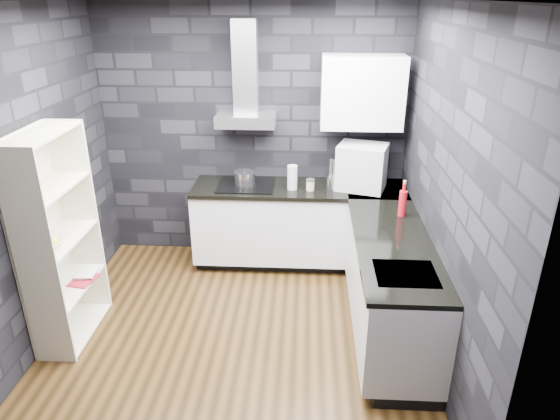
# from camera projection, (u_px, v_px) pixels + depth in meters

# --- Properties ---
(ground) EXTENTS (3.20, 3.20, 0.00)m
(ground) POSITION_uv_depth(u_px,v_px,m) (237.00, 334.00, 4.36)
(ground) COLOR #3E2811
(wall_back) EXTENTS (3.20, 0.05, 2.70)m
(wall_back) POSITION_uv_depth(u_px,v_px,m) (253.00, 135.00, 5.31)
(wall_back) COLOR black
(wall_back) RESTS_ON ground
(wall_front) EXTENTS (3.20, 0.05, 2.70)m
(wall_front) POSITION_uv_depth(u_px,v_px,m) (180.00, 317.00, 2.33)
(wall_front) COLOR black
(wall_front) RESTS_ON ground
(wall_left) EXTENTS (0.05, 3.20, 2.70)m
(wall_left) POSITION_uv_depth(u_px,v_px,m) (25.00, 186.00, 3.90)
(wall_left) COLOR black
(wall_left) RESTS_ON ground
(wall_right) EXTENTS (0.05, 3.20, 2.70)m
(wall_right) POSITION_uv_depth(u_px,v_px,m) (446.00, 195.00, 3.73)
(wall_right) COLOR black
(wall_right) RESTS_ON ground
(toekick_back) EXTENTS (2.18, 0.50, 0.10)m
(toekick_back) POSITION_uv_depth(u_px,v_px,m) (298.00, 257.00, 5.54)
(toekick_back) COLOR black
(toekick_back) RESTS_ON ground
(toekick_right) EXTENTS (0.50, 1.78, 0.10)m
(toekick_right) POSITION_uv_depth(u_px,v_px,m) (391.00, 328.00, 4.36)
(toekick_right) COLOR black
(toekick_right) RESTS_ON ground
(counter_back_cab) EXTENTS (2.20, 0.60, 0.76)m
(counter_back_cab) POSITION_uv_depth(u_px,v_px,m) (298.00, 223.00, 5.33)
(counter_back_cab) COLOR silver
(counter_back_cab) RESTS_ON ground
(counter_right_cab) EXTENTS (0.60, 1.80, 0.76)m
(counter_right_cab) POSITION_uv_depth(u_px,v_px,m) (390.00, 286.00, 4.19)
(counter_right_cab) COLOR silver
(counter_right_cab) RESTS_ON ground
(counter_back_top) EXTENTS (2.20, 0.62, 0.04)m
(counter_back_top) POSITION_uv_depth(u_px,v_px,m) (299.00, 189.00, 5.16)
(counter_back_top) COLOR black
(counter_back_top) RESTS_ON counter_back_cab
(counter_right_top) EXTENTS (0.62, 1.80, 0.04)m
(counter_right_top) POSITION_uv_depth(u_px,v_px,m) (393.00, 243.00, 4.03)
(counter_right_top) COLOR black
(counter_right_top) RESTS_ON counter_right_cab
(counter_corner_top) EXTENTS (0.62, 0.62, 0.04)m
(counter_corner_top) POSITION_uv_depth(u_px,v_px,m) (377.00, 190.00, 5.13)
(counter_corner_top) COLOR black
(counter_corner_top) RESTS_ON counter_right_cab
(hood_body) EXTENTS (0.60, 0.34, 0.12)m
(hood_body) POSITION_uv_depth(u_px,v_px,m) (246.00, 120.00, 5.05)
(hood_body) COLOR #B8B9BD
(hood_body) RESTS_ON wall_back
(hood_chimney) EXTENTS (0.24, 0.20, 0.90)m
(hood_chimney) POSITION_uv_depth(u_px,v_px,m) (245.00, 67.00, 4.91)
(hood_chimney) COLOR #B8B9BD
(hood_chimney) RESTS_ON hood_body
(upper_cabinet) EXTENTS (0.80, 0.35, 0.70)m
(upper_cabinet) POSITION_uv_depth(u_px,v_px,m) (362.00, 92.00, 4.87)
(upper_cabinet) COLOR white
(upper_cabinet) RESTS_ON wall_back
(cooktop) EXTENTS (0.58, 0.50, 0.01)m
(cooktop) POSITION_uv_depth(u_px,v_px,m) (246.00, 185.00, 5.19)
(cooktop) COLOR black
(cooktop) RESTS_ON counter_back_top
(sink_rim) EXTENTS (0.44, 0.40, 0.01)m
(sink_rim) POSITION_uv_depth(u_px,v_px,m) (406.00, 274.00, 3.57)
(sink_rim) COLOR #B8B9BD
(sink_rim) RESTS_ON counter_right_top
(pot) EXTENTS (0.24, 0.24, 0.12)m
(pot) POSITION_uv_depth(u_px,v_px,m) (245.00, 179.00, 5.16)
(pot) COLOR silver
(pot) RESTS_ON cooktop
(glass_vase) EXTENTS (0.12, 0.12, 0.25)m
(glass_vase) POSITION_uv_depth(u_px,v_px,m) (292.00, 178.00, 5.04)
(glass_vase) COLOR silver
(glass_vase) RESTS_ON counter_back_top
(storage_jar) EXTENTS (0.09, 0.09, 0.10)m
(storage_jar) POSITION_uv_depth(u_px,v_px,m) (310.00, 185.00, 5.05)
(storage_jar) COLOR tan
(storage_jar) RESTS_ON counter_back_top
(utensil_crock) EXTENTS (0.12, 0.12, 0.12)m
(utensil_crock) POSITION_uv_depth(u_px,v_px,m) (331.00, 183.00, 5.07)
(utensil_crock) COLOR silver
(utensil_crock) RESTS_ON counter_back_top
(appliance_garage) EXTENTS (0.55, 0.48, 0.47)m
(appliance_garage) POSITION_uv_depth(u_px,v_px,m) (362.00, 167.00, 5.03)
(appliance_garage) COLOR #B3B5BA
(appliance_garage) RESTS_ON counter_back_top
(red_bottle) EXTENTS (0.08, 0.08, 0.24)m
(red_bottle) POSITION_uv_depth(u_px,v_px,m) (403.00, 203.00, 4.44)
(red_bottle) COLOR maroon
(red_bottle) RESTS_ON counter_right_top
(bookshelf) EXTENTS (0.48, 0.85, 1.80)m
(bookshelf) POSITION_uv_depth(u_px,v_px,m) (59.00, 240.00, 4.04)
(bookshelf) COLOR beige
(bookshelf) RESTS_ON ground
(fruit_bowl) EXTENTS (0.21, 0.21, 0.05)m
(fruit_bowl) POSITION_uv_depth(u_px,v_px,m) (51.00, 243.00, 3.91)
(fruit_bowl) COLOR white
(fruit_bowl) RESTS_ON bookshelf
(book_red) EXTENTS (0.18, 0.06, 0.25)m
(book_red) POSITION_uv_depth(u_px,v_px,m) (72.00, 268.00, 4.28)
(book_red) COLOR maroon
(book_red) RESTS_ON bookshelf
(book_second) EXTENTS (0.17, 0.03, 0.23)m
(book_second) POSITION_uv_depth(u_px,v_px,m) (76.00, 261.00, 4.34)
(book_second) COLOR #B2B2B2
(book_second) RESTS_ON bookshelf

